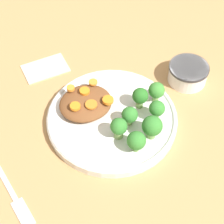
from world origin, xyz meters
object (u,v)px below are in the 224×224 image
(fork, at_px, (12,192))
(napkin, at_px, (45,68))
(plate, at_px, (112,118))
(dip_bowl, at_px, (188,73))

(fork, distance_m, napkin, 0.34)
(fork, bearing_deg, plate, 98.34)
(plate, bearing_deg, fork, 16.78)
(fork, height_order, napkin, same)
(plate, height_order, fork, plate)
(plate, xyz_separation_m, napkin, (0.08, -0.22, -0.01))
(plate, distance_m, napkin, 0.23)
(plate, distance_m, fork, 0.26)
(dip_bowl, bearing_deg, plate, 9.83)
(dip_bowl, bearing_deg, napkin, -31.64)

